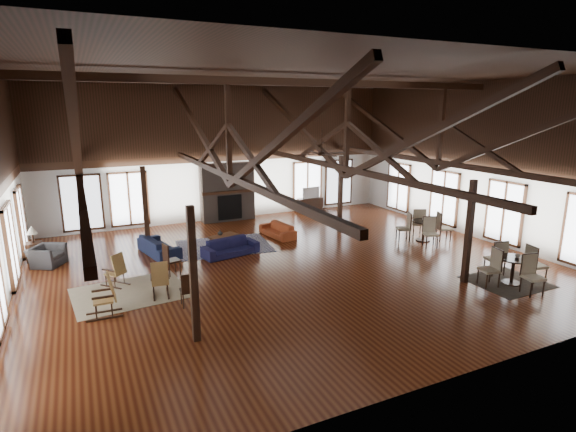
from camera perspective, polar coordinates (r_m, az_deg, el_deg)
name	(u,v)px	position (r m, az deg, el deg)	size (l,w,h in m)	color
floor	(291,265)	(14.78, 0.39, -6.23)	(16.00, 16.00, 0.00)	#622E14
ceiling	(291,73)	(13.93, 0.44, 17.66)	(16.00, 14.00, 0.02)	black
wall_back	(224,154)	(20.54, -8.15, 7.86)	(16.00, 0.02, 6.00)	silver
wall_front	(464,226)	(8.42, 21.50, -1.25)	(16.00, 0.02, 6.00)	silver
wall_right	(478,161)	(18.91, 22.99, 6.43)	(0.02, 14.00, 6.00)	silver
roof_truss	(291,141)	(13.93, 0.42, 9.55)	(15.60, 14.07, 3.14)	black
post_grid	(291,220)	(14.33, 0.40, -0.48)	(8.16, 7.16, 3.05)	black
fireplace	(227,192)	(20.46, -7.71, 3.01)	(2.50, 0.69, 2.60)	brown
ceiling_fan	(321,153)	(13.31, 4.26, 8.04)	(1.60, 1.60, 0.75)	black
sofa_navy_front	(230,247)	(15.78, -7.33, -3.95)	(1.95, 0.76, 0.57)	#17163D
sofa_navy_left	(159,246)	(16.37, -16.07, -3.66)	(0.81, 2.08, 0.61)	#131935
sofa_orange	(277,230)	(17.91, -1.34, -1.78)	(0.69, 1.77, 0.52)	#993E1D
coffee_table	(224,237)	(16.82, -8.19, -2.62)	(1.19, 0.88, 0.41)	brown
vase	(220,232)	(16.82, -8.62, -2.08)	(0.19, 0.19, 0.20)	#B2B2B2
armchair	(47,256)	(16.61, -28.27, -4.48)	(0.99, 0.87, 0.65)	#2E2E31
side_table_lamp	(34,248)	(17.27, -29.55, -3.52)	(0.47, 0.47, 1.21)	black
rocking_chair_a	(117,271)	(13.85, -20.93, -6.52)	(0.81, 0.84, 0.98)	olive
rocking_chair_b	(160,280)	(12.74, -15.94, -7.83)	(0.51, 0.83, 1.01)	olive
rocking_chair_c	(107,296)	(12.04, -21.97, -9.41)	(0.86, 0.49, 1.09)	olive
side_chair_a	(169,257)	(14.19, -14.88, -5.08)	(0.51, 0.51, 1.00)	black
side_chair_b	(188,287)	(11.92, -12.54, -8.84)	(0.40, 0.40, 0.92)	black
cafe_table_near	(513,266)	(14.65, 26.69, -5.66)	(2.14, 2.14, 1.09)	black
cafe_table_far	(424,227)	(18.01, 16.86, -1.34)	(2.11, 2.11, 1.09)	black
cup_near	(517,256)	(14.61, 27.11, -4.55)	(0.13, 0.13, 0.10)	#B2B2B2
cup_far	(424,219)	(17.97, 16.87, -0.43)	(0.12, 0.12, 0.09)	#B2B2B2
tv_console	(309,204)	(22.34, 2.73, 1.49)	(1.29, 0.49, 0.65)	black
television	(310,192)	(22.23, 2.80, 3.01)	(0.96, 0.13, 0.55)	#B2B2B2
rug_tan	(130,293)	(13.40, -19.41, -9.17)	(2.95, 2.32, 0.01)	tan
rug_navy	(224,246)	(16.87, -8.12, -3.79)	(3.33, 2.50, 0.01)	#1B1C4C
rug_dark	(507,282)	(14.88, 26.03, -7.52)	(2.06, 1.88, 0.01)	black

